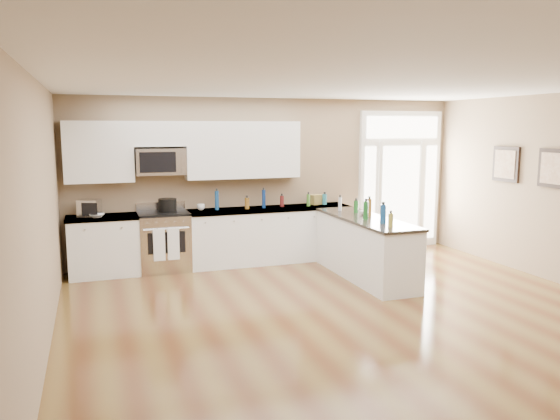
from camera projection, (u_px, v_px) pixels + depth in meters
name	position (u px, v px, depth m)	size (l,w,h in m)	color
ground	(385.00, 336.00, 6.06)	(8.00, 8.00, 0.00)	#573118
room_shell	(389.00, 183.00, 5.81)	(8.00, 8.00, 8.00)	#8F775A
back_cabinet_left	(104.00, 248.00, 8.52)	(1.10, 0.66, 0.94)	white
back_cabinet_right	(269.00, 237.00, 9.40)	(2.85, 0.66, 0.94)	white
peninsula_cabinet	(365.00, 250.00, 8.39)	(0.69, 2.32, 0.94)	white
upper_cabinet_left	(99.00, 152.00, 8.43)	(1.04, 0.33, 0.95)	white
upper_cabinet_right	(243.00, 150.00, 9.17)	(1.94, 0.33, 0.95)	white
upper_cabinet_short	(159.00, 134.00, 8.69)	(0.82, 0.33, 0.40)	white
microwave	(160.00, 161.00, 8.72)	(0.78, 0.41, 0.42)	silver
entry_door	(400.00, 180.00, 10.38)	(1.70, 0.10, 2.60)	white
wall_art_near	(506.00, 164.00, 8.98)	(0.05, 0.58, 0.58)	black
wall_art_far	(554.00, 168.00, 8.05)	(0.05, 0.58, 0.58)	black
kitchen_range	(164.00, 241.00, 8.81)	(0.80, 0.71, 1.08)	silver
stockpot	(168.00, 205.00, 8.82)	(0.29, 0.29, 0.22)	black
toaster_oven	(89.00, 208.00, 8.38)	(0.31, 0.24, 0.27)	silver
cardboard_box	(316.00, 200.00, 9.72)	(0.21, 0.15, 0.17)	olive
bowl_left	(97.00, 216.00, 8.31)	(0.22, 0.22, 0.05)	white
bowl_peninsula	(365.00, 213.00, 8.59)	(0.19, 0.19, 0.06)	white
cup_counter	(201.00, 207.00, 9.04)	(0.13, 0.13, 0.10)	white
counter_bottles	(320.00, 206.00, 8.72)	(2.16, 2.43, 0.32)	#19591E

